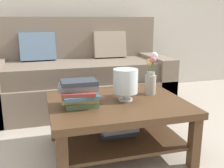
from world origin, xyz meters
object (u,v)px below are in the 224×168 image
at_px(coffee_table, 117,116).
at_px(book_stack_main, 79,93).
at_px(flower_pitcher, 151,77).
at_px(glass_hurricane_vase, 125,82).
at_px(couch, 80,77).

height_order(coffee_table, book_stack_main, book_stack_main).
relative_size(coffee_table, flower_pitcher, 2.93).
distance_m(coffee_table, book_stack_main, 0.37).
distance_m(coffee_table, glass_hurricane_vase, 0.28).
bearing_deg(coffee_table, couch, 94.76).
bearing_deg(couch, coffee_table, -85.24).
bearing_deg(book_stack_main, couch, 80.99).
bearing_deg(glass_hurricane_vase, couch, 98.02).
distance_m(coffee_table, flower_pitcher, 0.43).
bearing_deg(flower_pitcher, coffee_table, -160.77).
relative_size(couch, coffee_table, 1.97).
distance_m(couch, glass_hurricane_vase, 1.22).
relative_size(couch, flower_pitcher, 5.79).
xyz_separation_m(couch, glass_hurricane_vase, (0.17, -1.19, 0.21)).
height_order(couch, glass_hurricane_vase, couch).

